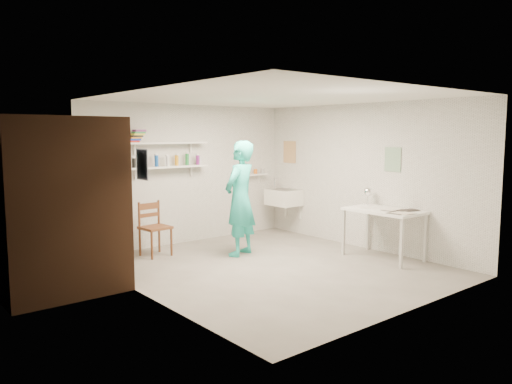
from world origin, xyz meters
TOP-DOWN VIEW (x-y plane):
  - floor at (0.00, 0.00)m, footprint 4.00×4.50m
  - ceiling at (0.00, 0.00)m, footprint 4.00×4.50m
  - wall_back at (0.00, 2.26)m, footprint 4.00×0.02m
  - wall_front at (0.00, -2.26)m, footprint 4.00×0.02m
  - wall_left at (-2.01, 0.00)m, footprint 0.02×4.50m
  - wall_right at (2.01, 0.00)m, footprint 0.02×4.50m
  - doorway_recess at (-1.99, 1.05)m, footprint 0.02×0.90m
  - corridor_box at (-2.70, 1.05)m, footprint 1.40×1.50m
  - door_lintel at (-1.97, 1.05)m, footprint 0.06×1.05m
  - door_jamb_near at (-1.97, 0.55)m, footprint 0.06×0.10m
  - door_jamb_far at (-1.97, 1.55)m, footprint 0.06×0.10m
  - shelf_lower at (-0.50, 2.13)m, footprint 1.50×0.22m
  - shelf_upper at (-0.50, 2.13)m, footprint 1.50×0.22m
  - ledge_shelf at (1.35, 2.17)m, footprint 0.70×0.14m
  - poster_left at (-1.99, 0.05)m, footprint 0.01×0.28m
  - poster_right_a at (1.99, 1.80)m, footprint 0.01×0.34m
  - poster_right_b at (1.99, -0.55)m, footprint 0.01×0.30m
  - belfast_sink at (1.75, 1.70)m, footprint 0.48×0.60m
  - man at (0.09, 0.89)m, footprint 0.77×0.65m
  - wall_clock at (0.17, 1.10)m, footprint 0.31×0.15m
  - wooden_chair at (-0.97, 1.69)m, footprint 0.45×0.43m
  - work_table at (1.64, -0.67)m, footprint 0.68×1.14m
  - desk_lamp at (1.83, -0.21)m, footprint 0.14×0.14m
  - spray_cans at (-0.50, 2.13)m, footprint 1.26×0.06m
  - book_stack at (-1.04, 2.13)m, footprint 0.30×0.14m
  - ledge_pots at (1.35, 2.17)m, footprint 0.48×0.07m
  - papers at (1.64, -0.67)m, footprint 0.30×0.22m

SIDE VIEW (x-z plane):
  - floor at x=0.00m, z-range -0.02..0.00m
  - work_table at x=1.64m, z-range 0.00..0.76m
  - wooden_chair at x=-0.97m, z-range 0.00..0.89m
  - belfast_sink at x=1.75m, z-range 0.55..0.85m
  - papers at x=1.64m, z-range 0.76..0.78m
  - man at x=0.09m, z-range 0.00..1.79m
  - desk_lamp at x=1.83m, z-range 0.91..1.05m
  - doorway_recess at x=-1.99m, z-range 0.00..2.00m
  - door_jamb_near at x=-1.97m, z-range 0.00..2.00m
  - door_jamb_far at x=-1.97m, z-range 0.00..2.00m
  - corridor_box at x=-2.70m, z-range 0.00..2.10m
  - ledge_shelf at x=1.35m, z-range 1.11..1.14m
  - ledge_pots at x=1.35m, z-range 1.14..1.22m
  - wall_clock at x=0.17m, z-range 1.03..1.36m
  - wall_back at x=0.00m, z-range 0.00..2.40m
  - wall_front at x=0.00m, z-range 0.00..2.40m
  - wall_left at x=-2.01m, z-range 0.00..2.40m
  - wall_right at x=2.01m, z-range 0.00..2.40m
  - shelf_lower at x=-0.50m, z-range 1.34..1.36m
  - spray_cans at x=-0.50m, z-range 1.36..1.53m
  - poster_right_b at x=1.99m, z-range 1.31..1.69m
  - poster_left at x=-1.99m, z-range 1.37..1.73m
  - poster_right_a at x=1.99m, z-range 1.34..1.76m
  - shelf_upper at x=-0.50m, z-range 1.74..1.76m
  - book_stack at x=-1.04m, z-range 1.77..1.96m
  - door_lintel at x=-1.97m, z-range 2.00..2.10m
  - ceiling at x=0.00m, z-range 2.40..2.42m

